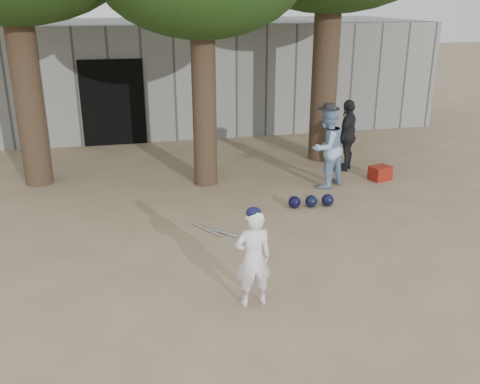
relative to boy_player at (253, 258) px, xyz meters
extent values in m
plane|color=#937C5E|center=(-0.42, 0.54, -0.64)|extent=(70.00, 70.00, 0.00)
imported|color=white|center=(0.00, 0.00, 0.00)|extent=(0.48, 0.33, 1.29)
imported|color=#8EB0DB|center=(2.54, 4.01, 0.18)|extent=(1.00, 0.94, 1.64)
imported|color=black|center=(3.42, 4.98, 0.15)|extent=(0.89, 0.96, 1.58)
cube|color=maroon|center=(3.83, 4.13, -0.49)|extent=(0.50, 0.43, 0.30)
cube|color=gray|center=(-0.42, 8.54, 0.86)|extent=(16.00, 0.35, 3.00)
cube|color=black|center=(-1.62, 8.34, 0.46)|extent=(1.60, 0.08, 2.20)
cube|color=slate|center=(-0.42, 11.04, 0.86)|extent=(16.00, 5.00, 3.00)
sphere|color=black|center=(1.55, 3.00, -0.53)|extent=(0.23, 0.23, 0.23)
sphere|color=black|center=(1.87, 2.98, -0.53)|extent=(0.23, 0.23, 0.23)
sphere|color=black|center=(2.19, 2.97, -0.53)|extent=(0.23, 0.23, 0.23)
cylinder|color=#BBBAC1|center=(-0.19, 2.33, -0.62)|extent=(0.41, 0.65, 0.06)
cylinder|color=#BBBAC1|center=(-0.01, 2.21, -0.62)|extent=(0.54, 0.56, 0.06)
cylinder|color=brown|center=(-3.22, 5.54, 2.11)|extent=(0.56, 0.56, 5.50)
cylinder|color=brown|center=(0.18, 4.74, 1.86)|extent=(0.48, 0.48, 5.00)
cylinder|color=brown|center=(3.18, 5.94, 2.26)|extent=(0.60, 0.60, 5.80)
camera|label=1|loc=(-1.48, -5.73, 3.06)|focal=40.00mm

